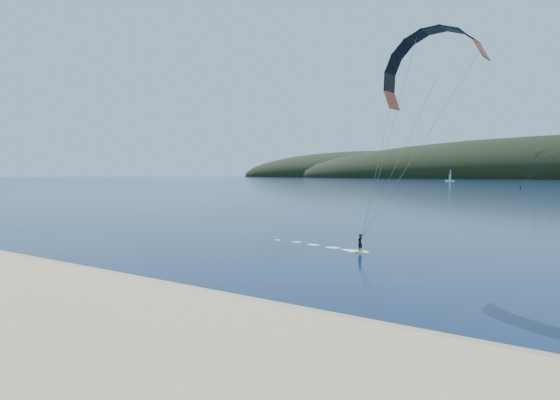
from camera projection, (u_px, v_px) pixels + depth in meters
name	position (u px, v px, depth m)	size (l,w,h in m)	color
ground	(121.00, 312.00, 24.22)	(1800.00, 1800.00, 0.00)	#071334
wet_sand	(190.00, 293.00, 27.83)	(220.00, 2.50, 0.10)	#8C7B51
kitesurfer_near	(429.00, 90.00, 34.69)	(22.31, 7.13, 16.33)	yellow
kitesurfer_far	(543.00, 160.00, 189.68)	(12.81, 7.83, 15.14)	yellow
sailboat	(450.00, 180.00, 420.97)	(7.31, 4.82, 10.64)	white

